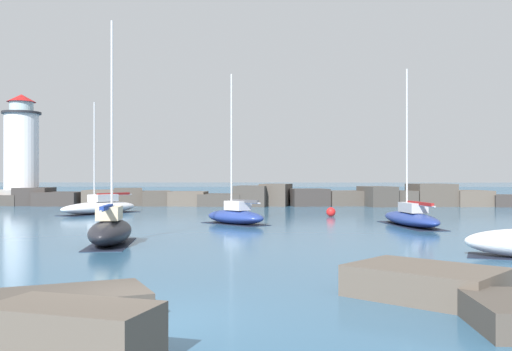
{
  "coord_description": "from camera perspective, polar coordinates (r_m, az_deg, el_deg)",
  "views": [
    {
      "loc": [
        3.13,
        -13.24,
        3.33
      ],
      "look_at": [
        1.71,
        26.65,
        3.39
      ],
      "focal_mm": 40.0,
      "sensor_mm": 36.0,
      "label": 1
    }
  ],
  "objects": [
    {
      "name": "open_sea_beyond",
      "position": [
        124.77,
        0.61,
        -1.62
      ],
      "size": [
        400.0,
        116.0,
        0.01
      ],
      "color": "#235175",
      "rests_on": "ground"
    },
    {
      "name": "sailboat_moored_2",
      "position": [
        39.69,
        15.21,
        -4.05
      ],
      "size": [
        3.24,
        8.44,
        10.68
      ],
      "color": "navy",
      "rests_on": "ground"
    },
    {
      "name": "foreground_rocks",
      "position": [
        14.21,
        -7.41,
        -11.66
      ],
      "size": [
        19.8,
        9.32,
        1.49
      ],
      "color": "#4C443D",
      "rests_on": "ground"
    },
    {
      "name": "lighthouse",
      "position": [
        71.73,
        -22.41,
        1.69
      ],
      "size": [
        5.16,
        5.16,
        12.9
      ],
      "color": "gray",
      "rests_on": "ground"
    },
    {
      "name": "mooring_buoy_orange_near",
      "position": [
        47.72,
        7.5,
        -3.63
      ],
      "size": [
        0.77,
        0.77,
        0.97
      ],
      "color": "red",
      "rests_on": "ground"
    },
    {
      "name": "sailboat_moored_1",
      "position": [
        52.66,
        -15.33,
        -3.02
      ],
      "size": [
        6.18,
        8.43,
        9.88
      ],
      "color": "white",
      "rests_on": "ground"
    },
    {
      "name": "sailboat_moored_4",
      "position": [
        28.73,
        -14.37,
        -5.26
      ],
      "size": [
        2.63,
        5.93,
        11.05
      ],
      "color": "black",
      "rests_on": "ground"
    },
    {
      "name": "breakwater_jetty",
      "position": [
        64.83,
        -0.23,
        -2.19
      ],
      "size": [
        59.63,
        6.79,
        2.49
      ],
      "color": "#423D38",
      "rests_on": "ground"
    },
    {
      "name": "ground_plane",
      "position": [
        14.01,
        -11.26,
        -13.84
      ],
      "size": [
        600.0,
        600.0,
        0.0
      ],
      "primitive_type": "plane",
      "color": "#336084"
    },
    {
      "name": "sailboat_moored_0",
      "position": [
        39.92,
        -2.07,
        -3.98
      ],
      "size": [
        5.3,
        5.26,
        10.55
      ],
      "color": "navy",
      "rests_on": "ground"
    }
  ]
}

